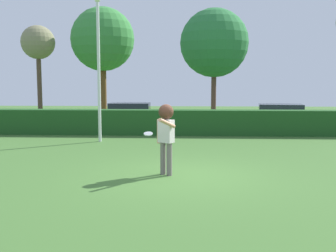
{
  "coord_description": "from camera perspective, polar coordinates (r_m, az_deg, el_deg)",
  "views": [
    {
      "loc": [
        0.13,
        -9.72,
        2.34
      ],
      "look_at": [
        -0.4,
        1.11,
        1.15
      ],
      "focal_mm": 41.95,
      "sensor_mm": 36.0,
      "label": 1
    }
  ],
  "objects": [
    {
      "name": "ground_plane",
      "position": [
        10.0,
        2.0,
        -7.28
      ],
      "size": [
        60.0,
        60.0,
        0.0
      ],
      "primitive_type": "plane",
      "color": "#406B2E"
    },
    {
      "name": "person",
      "position": [
        9.9,
        -0.31,
        -0.38
      ],
      "size": [
        0.49,
        0.84,
        1.81
      ],
      "color": "slate",
      "rests_on": "ground"
    },
    {
      "name": "frisbee",
      "position": [
        9.66,
        -2.89,
        -1.13
      ],
      "size": [
        0.22,
        0.22,
        0.09
      ],
      "color": "white"
    },
    {
      "name": "lamppost",
      "position": [
        15.85,
        -10.05,
        9.12
      ],
      "size": [
        0.24,
        0.24,
        5.68
      ],
      "color": "silver",
      "rests_on": "ground"
    },
    {
      "name": "hedge_row",
      "position": [
        17.8,
        2.37,
        0.54
      ],
      "size": [
        19.06,
        0.9,
        1.13
      ],
      "primitive_type": "cube",
      "color": "#1E4C1D",
      "rests_on": "ground"
    },
    {
      "name": "parked_car_red",
      "position": [
        21.85,
        -5.58,
        1.9
      ],
      "size": [
        4.24,
        1.88,
        1.25
      ],
      "color": "#B21E1E",
      "rests_on": "ground"
    },
    {
      "name": "parked_car_black",
      "position": [
        21.33,
        16.01,
        1.58
      ],
      "size": [
        4.41,
        2.32,
        1.25
      ],
      "color": "black",
      "rests_on": "ground"
    },
    {
      "name": "oak_tree",
      "position": [
        23.52,
        6.74,
        11.86
      ],
      "size": [
        3.99,
        3.99,
        6.66
      ],
      "color": "brown",
      "rests_on": "ground"
    },
    {
      "name": "maple_tree",
      "position": [
        26.09,
        -9.46,
        12.29
      ],
      "size": [
        4.07,
        4.07,
        7.18
      ],
      "color": "brown",
      "rests_on": "ground"
    },
    {
      "name": "willow_tree",
      "position": [
        26.2,
        -18.36,
        11.26
      ],
      "size": [
        2.09,
        2.09,
        5.9
      ],
      "color": "brown",
      "rests_on": "ground"
    }
  ]
}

